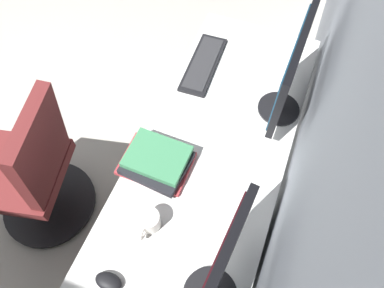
{
  "coord_description": "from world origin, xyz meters",
  "views": [
    {
      "loc": [
        0.91,
        1.87,
        2.1
      ],
      "look_at": [
        0.26,
        1.62,
        0.95
      ],
      "focal_mm": 32.86,
      "sensor_mm": 36.0,
      "label": 1
    }
  ],
  "objects_px": {
    "coffee_mug": "(149,221)",
    "office_chair": "(36,175)",
    "drawer_pedestal": "(196,232)",
    "book_stack_near": "(157,161)",
    "keyboard_main": "(203,64)",
    "mouse_main": "(109,282)",
    "monitor_secondary": "(290,73)",
    "monitor_primary": "(213,284)"
  },
  "relations": [
    {
      "from": "drawer_pedestal",
      "to": "book_stack_near",
      "type": "distance_m",
      "value": 0.49
    },
    {
      "from": "office_chair",
      "to": "book_stack_near",
      "type": "bearing_deg",
      "value": 103.69
    },
    {
      "from": "coffee_mug",
      "to": "mouse_main",
      "type": "bearing_deg",
      "value": -10.94
    },
    {
      "from": "keyboard_main",
      "to": "office_chair",
      "type": "xyz_separation_m",
      "value": [
        0.79,
        -0.63,
        -0.28
      ]
    },
    {
      "from": "coffee_mug",
      "to": "office_chair",
      "type": "bearing_deg",
      "value": -97.77
    },
    {
      "from": "mouse_main",
      "to": "office_chair",
      "type": "relative_size",
      "value": 0.11
    },
    {
      "from": "monitor_secondary",
      "to": "book_stack_near",
      "type": "relative_size",
      "value": 1.7
    },
    {
      "from": "mouse_main",
      "to": "office_chair",
      "type": "bearing_deg",
      "value": -117.39
    },
    {
      "from": "monitor_primary",
      "to": "monitor_secondary",
      "type": "xyz_separation_m",
      "value": [
        -0.91,
        0.03,
        0.02
      ]
    },
    {
      "from": "coffee_mug",
      "to": "office_chair",
      "type": "height_order",
      "value": "office_chair"
    },
    {
      "from": "drawer_pedestal",
      "to": "office_chair",
      "type": "height_order",
      "value": "office_chair"
    },
    {
      "from": "mouse_main",
      "to": "book_stack_near",
      "type": "bearing_deg",
      "value": -176.36
    },
    {
      "from": "keyboard_main",
      "to": "mouse_main",
      "type": "bearing_deg",
      "value": 2.44
    },
    {
      "from": "drawer_pedestal",
      "to": "book_stack_near",
      "type": "xyz_separation_m",
      "value": [
        -0.11,
        -0.23,
        0.42
      ]
    },
    {
      "from": "drawer_pedestal",
      "to": "mouse_main",
      "type": "relative_size",
      "value": 6.68
    },
    {
      "from": "monitor_secondary",
      "to": "coffee_mug",
      "type": "relative_size",
      "value": 3.97
    },
    {
      "from": "monitor_primary",
      "to": "mouse_main",
      "type": "bearing_deg",
      "value": -75.85
    },
    {
      "from": "monitor_primary",
      "to": "office_chair",
      "type": "height_order",
      "value": "monitor_primary"
    },
    {
      "from": "drawer_pedestal",
      "to": "monitor_secondary",
      "type": "height_order",
      "value": "monitor_secondary"
    },
    {
      "from": "drawer_pedestal",
      "to": "keyboard_main",
      "type": "height_order",
      "value": "keyboard_main"
    },
    {
      "from": "drawer_pedestal",
      "to": "office_chair",
      "type": "relative_size",
      "value": 0.72
    },
    {
      "from": "drawer_pedestal",
      "to": "mouse_main",
      "type": "height_order",
      "value": "mouse_main"
    },
    {
      "from": "monitor_secondary",
      "to": "keyboard_main",
      "type": "distance_m",
      "value": 0.52
    },
    {
      "from": "keyboard_main",
      "to": "book_stack_near",
      "type": "bearing_deg",
      "value": 1.47
    },
    {
      "from": "drawer_pedestal",
      "to": "office_chair",
      "type": "bearing_deg",
      "value": -86.72
    },
    {
      "from": "monitor_primary",
      "to": "office_chair",
      "type": "bearing_deg",
      "value": -104.13
    },
    {
      "from": "monitor_primary",
      "to": "mouse_main",
      "type": "relative_size",
      "value": 5.5
    },
    {
      "from": "book_stack_near",
      "to": "office_chair",
      "type": "relative_size",
      "value": 0.31
    },
    {
      "from": "drawer_pedestal",
      "to": "mouse_main",
      "type": "bearing_deg",
      "value": -25.84
    },
    {
      "from": "mouse_main",
      "to": "coffee_mug",
      "type": "distance_m",
      "value": 0.26
    },
    {
      "from": "mouse_main",
      "to": "book_stack_near",
      "type": "relative_size",
      "value": 0.35
    },
    {
      "from": "office_chair",
      "to": "monitor_secondary",
      "type": "bearing_deg",
      "value": 121.29
    },
    {
      "from": "drawer_pedestal",
      "to": "monitor_secondary",
      "type": "bearing_deg",
      "value": 162.1
    },
    {
      "from": "book_stack_near",
      "to": "drawer_pedestal",
      "type": "bearing_deg",
      "value": 64.69
    },
    {
      "from": "mouse_main",
      "to": "drawer_pedestal",
      "type": "bearing_deg",
      "value": 154.16
    },
    {
      "from": "keyboard_main",
      "to": "mouse_main",
      "type": "relative_size",
      "value": 4.09
    },
    {
      "from": "monitor_secondary",
      "to": "office_chair",
      "type": "bearing_deg",
      "value": -58.71
    },
    {
      "from": "office_chair",
      "to": "keyboard_main",
      "type": "bearing_deg",
      "value": 141.37
    },
    {
      "from": "monitor_primary",
      "to": "monitor_secondary",
      "type": "bearing_deg",
      "value": 178.18
    },
    {
      "from": "drawer_pedestal",
      "to": "monitor_primary",
      "type": "bearing_deg",
      "value": 27.84
    },
    {
      "from": "keyboard_main",
      "to": "mouse_main",
      "type": "height_order",
      "value": "mouse_main"
    },
    {
      "from": "drawer_pedestal",
      "to": "coffee_mug",
      "type": "relative_size",
      "value": 5.42
    }
  ]
}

